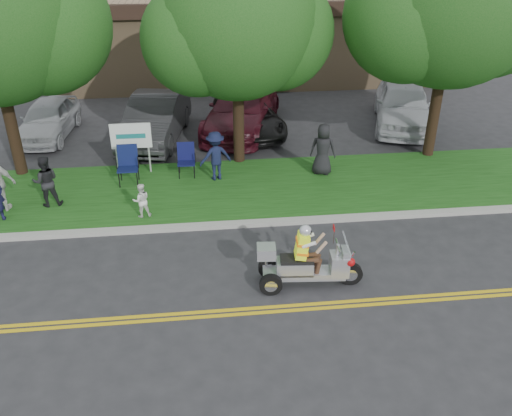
{
  "coord_description": "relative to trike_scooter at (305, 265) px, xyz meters",
  "views": [
    {
      "loc": [
        -0.8,
        -9.47,
        7.48
      ],
      "look_at": [
        0.49,
        2.0,
        1.11
      ],
      "focal_mm": 38.0,
      "sensor_mm": 36.0,
      "label": 1
    }
  ],
  "objects": [
    {
      "name": "spectator_adult_mid",
      "position": [
        -6.51,
        4.37,
        0.3
      ],
      "size": [
        0.81,
        0.68,
        1.48
      ],
      "primitive_type": "imported",
      "rotation": [
        0.0,
        0.0,
        3.33
      ],
      "color": "black",
      "rests_on": "grass_verge"
    },
    {
      "name": "parked_car_far_left",
      "position": [
        -7.73,
        10.12,
        0.14
      ],
      "size": [
        1.96,
        4.17,
        1.38
      ],
      "primitive_type": "imported",
      "rotation": [
        0.0,
        0.0,
        -0.09
      ],
      "color": "#ABADB2",
      "rests_on": "ground"
    },
    {
      "name": "ground",
      "position": [
        -1.39,
        -0.3,
        -0.55
      ],
      "size": [
        120.0,
        120.0,
        0.0
      ],
      "primitive_type": "plane",
      "color": "#28282B",
      "rests_on": "ground"
    },
    {
      "name": "lawn_chair_b",
      "position": [
        -2.64,
        5.99,
        0.14
      ],
      "size": [
        0.55,
        0.57,
        1.03
      ],
      "rotation": [
        0.0,
        0.0,
        -0.02
      ],
      "color": "black",
      "rests_on": "grass_verge"
    },
    {
      "name": "parked_car_right",
      "position": [
        -0.51,
        10.08,
        0.26
      ],
      "size": [
        3.85,
        5.97,
        1.61
      ],
      "primitive_type": "imported",
      "rotation": [
        0.0,
        0.0,
        -0.31
      ],
      "color": "#420F1A",
      "rests_on": "ground"
    },
    {
      "name": "parked_car_mid",
      "position": [
        -0.27,
        9.78,
        0.07
      ],
      "size": [
        2.69,
        4.72,
        1.24
      ],
      "primitive_type": "imported",
      "rotation": [
        0.0,
        0.0,
        0.15
      ],
      "color": "black",
      "rests_on": "ground"
    },
    {
      "name": "commercial_building",
      "position": [
        0.61,
        18.68,
        1.46
      ],
      "size": [
        18.0,
        8.2,
        4.0
      ],
      "color": "#9E7F5B",
      "rests_on": "ground"
    },
    {
      "name": "centerline_far",
      "position": [
        -1.39,
        -0.72,
        -0.54
      ],
      "size": [
        60.0,
        0.1,
        0.01
      ],
      "primitive_type": "cube",
      "color": "gold",
      "rests_on": "ground"
    },
    {
      "name": "spectator_chair_b",
      "position": [
        1.63,
        5.57,
        0.38
      ],
      "size": [
        0.93,
        0.75,
        1.64
      ],
      "primitive_type": "imported",
      "rotation": [
        0.0,
        0.0,
        2.82
      ],
      "color": "black",
      "rests_on": "grass_verge"
    },
    {
      "name": "grass_verge",
      "position": [
        -1.39,
        4.9,
        -0.49
      ],
      "size": [
        60.0,
        4.0,
        0.1
      ],
      "primitive_type": "cube",
      "color": "#1A4612",
      "rests_on": "ground"
    },
    {
      "name": "trike_scooter",
      "position": [
        0.0,
        0.0,
        0.0
      ],
      "size": [
        2.4,
        0.83,
        1.57
      ],
      "rotation": [
        0.0,
        0.0,
        -0.08
      ],
      "color": "black",
      "rests_on": "ground"
    },
    {
      "name": "parked_car_far_right",
      "position": [
        5.74,
        9.81,
        0.33
      ],
      "size": [
        3.47,
        5.52,
        1.75
      ],
      "primitive_type": "imported",
      "rotation": [
        0.0,
        0.0,
        -0.3
      ],
      "color": "silver",
      "rests_on": "ground"
    },
    {
      "name": "curb",
      "position": [
        -1.39,
        2.75,
        -0.49
      ],
      "size": [
        60.0,
        0.25,
        0.12
      ],
      "primitive_type": "cube",
      "color": "#A8A89E",
      "rests_on": "ground"
    },
    {
      "name": "parked_car_left",
      "position": [
        -3.75,
        9.34,
        0.27
      ],
      "size": [
        2.61,
        5.21,
        1.64
      ],
      "primitive_type": "imported",
      "rotation": [
        0.0,
        0.0,
        -0.18
      ],
      "color": "#2B2C2E",
      "rests_on": "ground"
    },
    {
      "name": "spectator_chair_a",
      "position": [
        -1.73,
        5.55,
        0.33
      ],
      "size": [
        1.12,
        0.84,
        1.55
      ],
      "primitive_type": "imported",
      "rotation": [
        0.0,
        0.0,
        3.44
      ],
      "color": "#151B3A",
      "rests_on": "grass_verge"
    },
    {
      "name": "tree_right",
      "position": [
        5.67,
        6.74,
        4.48
      ],
      "size": [
        6.86,
        5.6,
        8.07
      ],
      "color": "#332114",
      "rests_on": "ground"
    },
    {
      "name": "business_sign",
      "position": [
        -4.29,
        6.3,
        0.71
      ],
      "size": [
        1.25,
        0.06,
        1.75
      ],
      "color": "silver",
      "rests_on": "ground"
    },
    {
      "name": "centerline_near",
      "position": [
        -1.39,
        -0.88,
        -0.54
      ],
      "size": [
        60.0,
        0.1,
        0.01
      ],
      "primitive_type": "cube",
      "color": "gold",
      "rests_on": "ground"
    },
    {
      "name": "child_right",
      "position": [
        -3.84,
        3.41,
        0.04
      ],
      "size": [
        0.54,
        0.46,
        0.98
      ],
      "primitive_type": "imported",
      "rotation": [
        0.0,
        0.0,
        3.36
      ],
      "color": "white",
      "rests_on": "grass_verge"
    },
    {
      "name": "tree_mid",
      "position": [
        -0.84,
        6.94,
        3.89
      ],
      "size": [
        5.88,
        4.8,
        7.05
      ],
      "color": "#332114",
      "rests_on": "ground"
    },
    {
      "name": "lawn_chair_a",
      "position": [
        -4.39,
        5.64,
        0.21
      ],
      "size": [
        0.62,
        0.64,
        1.17
      ],
      "rotation": [
        0.0,
        0.0,
        0.0
      ],
      "color": "black",
      "rests_on": "grass_verge"
    }
  ]
}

